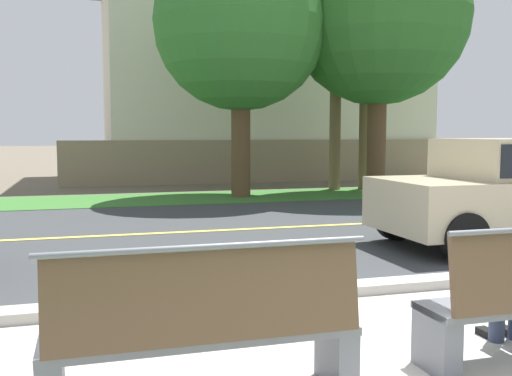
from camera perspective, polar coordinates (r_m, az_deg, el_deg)
The scene contains 10 objects.
ground_plane at distance 11.24m, azimuth -6.46°, elevation -2.99°, with size 140.00×140.00×0.00m, color #665B4C.
curb_edge at distance 5.85m, azimuth 3.14°, elevation -10.18°, with size 44.00×0.30×0.11m, color #ADA89E.
street_asphalt at distance 9.78m, azimuth -4.97°, elevation -4.19°, with size 52.00×8.00×0.01m, color #383A3D.
road_centre_line at distance 9.78m, azimuth -4.97°, elevation -4.17°, with size 48.00×0.14×0.01m, color #E0CC4C.
far_verge_grass at distance 14.69m, azimuth -8.80°, elevation -1.04°, with size 48.00×2.80×0.02m, color #38702D.
bench_left at distance 3.55m, azimuth -4.94°, elevation -13.76°, with size 1.86×0.48×1.01m.
shade_tree_left at distance 15.20m, azimuth -0.90°, elevation 16.85°, with size 4.34×4.34×7.17m.
shade_tree_centre at distance 16.31m, azimuth 12.44°, elevation 17.28°, with size 4.69×4.69×7.74m.
garden_wall at distance 19.43m, azimuth 0.91°, elevation 2.61°, with size 13.00×0.36×1.40m, color gray.
house_across_street at distance 22.80m, azimuth 0.33°, elevation 10.86°, with size 12.23×6.91×7.55m.
Camera 1 is at (-1.87, -2.96, 1.61)m, focal length 41.42 mm.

